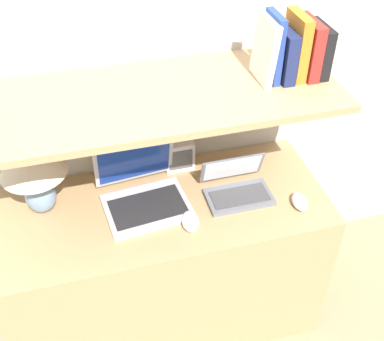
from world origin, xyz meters
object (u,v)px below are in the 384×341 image
object	(u,v)px
router_box	(179,156)
book_black	(318,49)
book_white	(265,50)
table_lamp	(32,165)
laptop_small	(237,188)
book_red	(308,48)
second_mouse	(300,202)
book_blue	(273,47)
computer_mouse	(190,221)
laptop_large	(143,191)
book_navy	(284,54)
book_orange	(296,46)

from	to	relation	value
router_box	book_black	bearing A→B (deg)	-15.99
router_box	book_white	bearing A→B (deg)	-26.54
table_lamp	laptop_small	xyz separation A→B (m)	(0.76, -0.11, -0.19)
laptop_small	book_red	size ratio (longest dim) A/B	1.28
second_mouse	book_red	bearing A→B (deg)	78.93
table_lamp	book_white	distance (m)	0.92
table_lamp	book_blue	world-z (taller)	book_blue
book_blue	table_lamp	bearing A→B (deg)	177.92
computer_mouse	book_white	bearing A→B (deg)	31.53
book_white	router_box	bearing A→B (deg)	153.46
second_mouse	book_black	size ratio (longest dim) A/B	0.61
laptop_large	book_white	size ratio (longest dim) A/B	1.55
laptop_small	book_navy	world-z (taller)	book_navy
laptop_large	laptop_small	size ratio (longest dim) A/B	1.35
book_navy	laptop_large	bearing A→B (deg)	-177.64
laptop_large	book_orange	distance (m)	0.79
router_box	book_red	size ratio (longest dim) A/B	0.66
router_box	book_orange	size ratio (longest dim) A/B	0.58
laptop_small	book_black	bearing A→B (deg)	15.00
laptop_large	book_navy	world-z (taller)	book_navy
laptop_large	book_red	distance (m)	0.82
book_red	book_white	xyz separation A→B (m)	(-0.16, 0.00, 0.01)
book_navy	book_white	xyz separation A→B (m)	(-0.07, 0.00, 0.02)
laptop_large	book_navy	distance (m)	0.74
second_mouse	table_lamp	bearing A→B (deg)	166.32
book_black	book_white	xyz separation A→B (m)	(-0.21, 0.00, 0.02)
table_lamp	book_white	xyz separation A→B (m)	(0.85, -0.03, 0.35)
table_lamp	book_orange	world-z (taller)	book_orange
laptop_large	computer_mouse	distance (m)	0.23
book_black	book_navy	world-z (taller)	book_black
table_lamp	router_box	world-z (taller)	table_lamp
laptop_large	computer_mouse	xyz separation A→B (m)	(0.15, -0.17, -0.04)
laptop_large	book_orange	world-z (taller)	book_orange
laptop_small	second_mouse	xyz separation A→B (m)	(0.22, -0.12, -0.02)
laptop_small	computer_mouse	world-z (taller)	laptop_small
laptop_large	book_white	bearing A→B (deg)	2.72
book_orange	book_black	bearing A→B (deg)	0.00
computer_mouse	book_black	bearing A→B (deg)	20.43
table_lamp	laptop_large	bearing A→B (deg)	-8.03
second_mouse	router_box	xyz separation A→B (m)	(-0.40, 0.35, 0.05)
laptop_small	book_black	size ratio (longest dim) A/B	1.43
router_box	book_white	world-z (taller)	book_white
book_black	book_navy	distance (m)	0.13
computer_mouse	router_box	bearing A→B (deg)	82.99
computer_mouse	second_mouse	size ratio (longest dim) A/B	1.05
second_mouse	book_white	size ratio (longest dim) A/B	0.49
laptop_small	book_white	world-z (taller)	book_white
book_black	book_red	xyz separation A→B (m)	(-0.04, 0.00, 0.01)
table_lamp	computer_mouse	size ratio (longest dim) A/B	2.86
table_lamp	book_white	bearing A→B (deg)	-2.16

